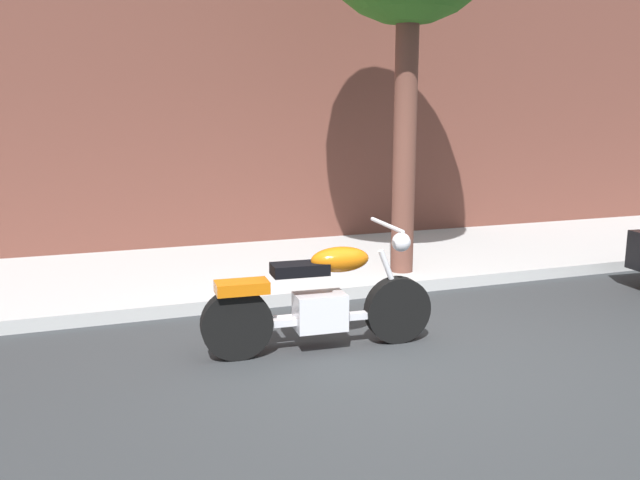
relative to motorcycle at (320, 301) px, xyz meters
The scene contains 3 objects.
ground_plane 0.79m from the motorcycle, 31.26° to the right, with size 60.00×60.00×0.00m, color #303335.
sidewalk 2.86m from the motorcycle, 78.60° to the left, with size 23.14×2.89×0.14m, color #B1B1B1.
motorcycle is the anchor object (origin of this frame).
Camera 1 is at (-2.37, -4.75, 2.06)m, focal length 36.36 mm.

